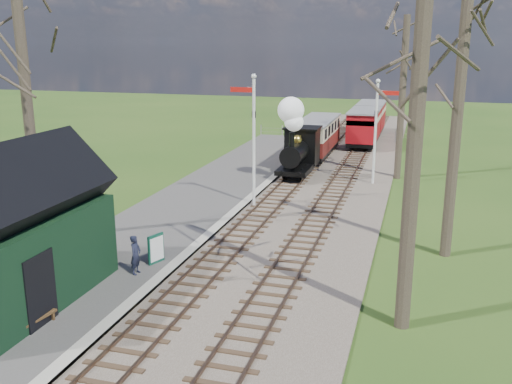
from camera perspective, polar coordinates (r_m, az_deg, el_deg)
distant_hills at (r=77.14m, az=11.57°, el=-3.47°), size 114.40×48.00×22.02m
ballast_bed at (r=32.17m, az=6.25°, el=1.15°), size 8.00×60.00×0.10m
track_near at (r=32.40m, az=3.99°, el=1.39°), size 1.60×60.00×0.15m
track_far at (r=31.97m, az=8.55°, el=1.08°), size 1.60×60.00×0.15m
platform at (r=26.06m, az=-7.38°, el=-2.04°), size 5.00×44.00×0.20m
coping_strip at (r=25.26m, az=-2.58°, el=-2.47°), size 0.40×44.00×0.21m
station_shed at (r=17.66m, az=-23.08°, el=-4.00°), size 3.25×6.30×4.78m
semaphore_near at (r=26.20m, az=-0.36°, el=6.08°), size 1.22×0.24×6.22m
semaphore_far at (r=31.19m, az=12.02°, el=6.66°), size 1.22×0.24×5.72m
bare_trees at (r=19.78m, az=0.60°, el=7.86°), size 15.51×22.39×12.00m
fence_line at (r=45.80m, az=8.15°, el=5.81°), size 12.60×0.08×1.00m
locomotive at (r=32.38m, az=4.19°, el=5.01°), size 1.83×4.27×4.57m
coach at (r=38.34m, az=6.11°, el=5.64°), size 2.13×7.32×2.25m
red_carriage_a at (r=42.84m, az=10.75°, el=6.42°), size 2.12×5.26×2.23m
red_carriage_b at (r=48.27m, az=11.42°, el=7.31°), size 2.12×5.26×2.23m
sign_board at (r=19.98m, az=-9.96°, el=-5.60°), size 0.31×0.68×1.02m
bench at (r=16.58m, az=-22.06°, el=-11.26°), size 0.70×1.62×0.90m
person at (r=19.14m, az=-11.95°, el=-6.16°), size 0.32×0.48×1.31m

